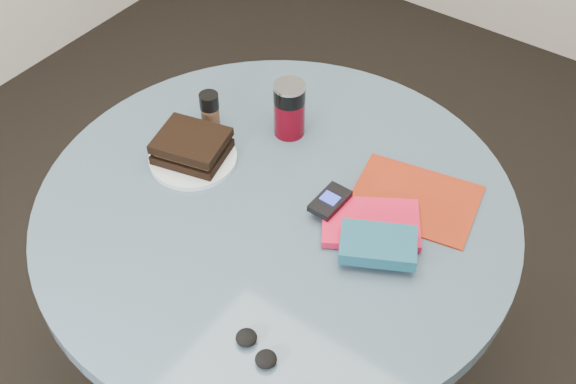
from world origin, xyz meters
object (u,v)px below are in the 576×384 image
Objects in this scene: red_book at (371,223)px; sandwich at (192,146)px; soda_can at (289,109)px; headphones at (256,348)px; mp3_player at (330,201)px; plate at (193,158)px; novel at (378,245)px; table at (277,253)px; magazine at (415,199)px; pepper_grinder at (210,112)px.

sandwich is at bearing 155.49° from red_book.
soda_can is 0.58m from headphones.
mp3_player is at bearing 102.79° from headphones.
mp3_player is at bearing 7.84° from sandwich.
plate is 0.46m from novel.
red_book is 2.12× the size of mp3_player.
table is at bearing 151.81° from novel.
soda_can is 0.69× the size of red_book.
soda_can reaches higher than headphones.
magazine is 0.18m from novel.
red_book is 0.36m from headphones.
headphones is (0.08, -0.35, -0.02)m from mp3_player.
novel is at bearing -0.47° from table.
table is at bearing -154.18° from magazine.
magazine is 1.31× the size of red_book.
table is at bearing -21.48° from pepper_grinder.
magazine is 2.78× the size of mp3_player.
mp3_player is at bearing 24.69° from table.
plate is at bearing 156.08° from red_book.
headphones reaches higher than plate.
sandwich is 0.33m from mp3_player.
red_book is at bearing -25.26° from soda_can.
sandwich reaches higher than novel.
sandwich is (-0.00, 0.00, 0.03)m from plate.
headphones is at bearing -42.82° from pepper_grinder.
soda_can is at bearing 122.90° from red_book.
pepper_grinder is at bearing -147.54° from soda_can.
pepper_grinder reaches higher than sandwich.
novel reaches higher than red_book.
sandwich is at bearing -170.64° from magazine.
plate is 1.93× the size of pepper_grinder.
magazine is 0.12m from red_book.
sandwich is at bearing 179.66° from table.
plate is 1.12× the size of sandwich.
soda_can is at bearing 144.15° from mp3_player.
soda_can is (0.12, 0.20, 0.03)m from sandwich.
table is 0.22m from mp3_player.
pepper_grinder is 0.39× the size of magazine.
red_book is 1.93× the size of headphones.
sandwich reaches higher than table.
magazine is at bearing 8.44° from pepper_grinder.
magazine is at bearing 44.84° from mp3_player.
plate reaches higher than table.
soda_can is 0.92× the size of novel.
plate is (-0.22, -0.00, 0.17)m from table.
sandwich reaches higher than magazine.
soda_can reaches higher than table.
mp3_player reaches higher than plate.
table is 10.99× the size of mp3_player.
plate is 2.11× the size of mp3_player.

